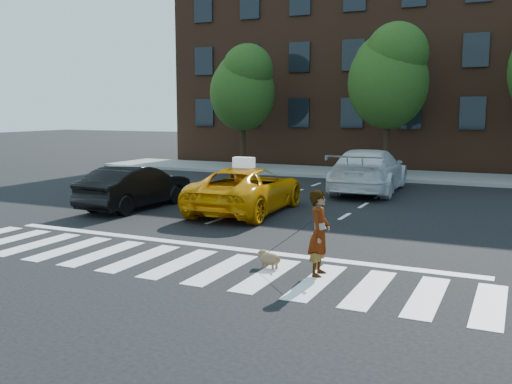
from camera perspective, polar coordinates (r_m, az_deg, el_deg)
ground at (r=12.07m, az=-7.65°, el=-7.12°), size 120.00×120.00×0.00m
crosswalk at (r=12.07m, az=-7.65°, el=-7.10°), size 13.00×2.40×0.01m
stop_line at (r=13.39m, az=-3.93°, el=-5.50°), size 12.00×0.30×0.01m
sidewalk_far at (r=28.16m, az=12.00°, el=1.74°), size 30.00×4.00×0.15m
building at (r=35.44m, az=15.15°, el=12.54°), size 26.00×10.00×12.00m
tree_left at (r=29.91m, az=-1.30°, el=10.66°), size 3.39×3.38×6.50m
tree_mid at (r=27.43m, az=13.16°, el=11.53°), size 3.69×3.69×7.10m
taxi at (r=17.77m, az=-0.93°, el=0.24°), size 2.63×5.21×1.42m
black_sedan at (r=18.89m, az=-11.93°, el=0.52°), size 1.71×4.32×1.40m
white_suv at (r=22.52m, az=11.24°, el=2.12°), size 2.66×5.91×1.68m
woman at (r=11.02m, az=6.35°, el=-4.13°), size 0.45×0.64×1.66m
dog at (r=11.60m, az=1.24°, el=-6.63°), size 0.60×0.38×0.35m
taxi_sign at (r=17.50m, az=-1.22°, el=2.98°), size 0.66×0.32×0.32m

